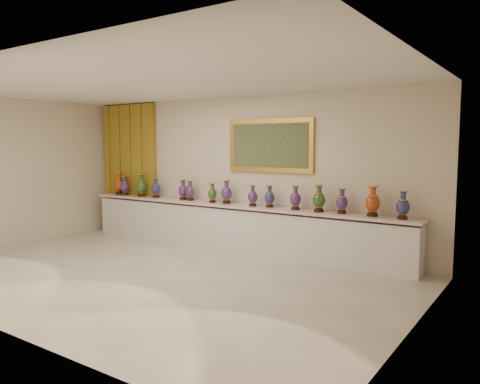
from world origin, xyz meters
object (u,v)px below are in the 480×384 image
object	(u,v)px
vase_0	(119,185)
vase_1	(125,187)
vase_2	(141,187)
counter	(232,227)

from	to	relation	value
vase_0	vase_1	distance (m)	0.21
vase_2	vase_0	bearing A→B (deg)	178.91
vase_2	vase_1	bearing A→B (deg)	-179.88
counter	vase_0	distance (m)	3.26
counter	vase_1	distance (m)	3.05
counter	vase_1	bearing A→B (deg)	-178.89
counter	vase_1	size ratio (longest dim) A/B	16.45
vase_1	vase_0	bearing A→B (deg)	175.81
counter	vase_0	size ratio (longest dim) A/B	14.19
counter	vase_2	world-z (taller)	vase_2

